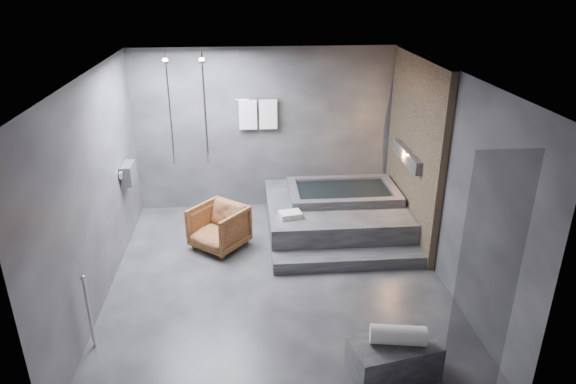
{
  "coord_description": "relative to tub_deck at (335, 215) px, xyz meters",
  "views": [
    {
      "loc": [
        -0.37,
        -6.02,
        3.89
      ],
      "look_at": [
        0.17,
        0.3,
        1.17
      ],
      "focal_mm": 32.0,
      "sensor_mm": 36.0,
      "label": 1
    }
  ],
  "objects": [
    {
      "name": "room",
      "position": [
        -0.65,
        -1.21,
        1.48
      ],
      "size": [
        5.0,
        5.04,
        2.82
      ],
      "color": "#28282A",
      "rests_on": "ground"
    },
    {
      "name": "tub_deck",
      "position": [
        0.0,
        0.0,
        0.0
      ],
      "size": [
        2.2,
        2.0,
        0.5
      ],
      "primitive_type": "cube",
      "color": "#2C2D2F",
      "rests_on": "ground"
    },
    {
      "name": "tub_step",
      "position": [
        0.0,
        -1.18,
        -0.16
      ],
      "size": [
        2.2,
        0.36,
        0.18
      ],
      "primitive_type": "cube",
      "color": "#2C2D2F",
      "rests_on": "ground"
    },
    {
      "name": "deck_towel",
      "position": [
        -0.79,
        -0.55,
        0.29
      ],
      "size": [
        0.36,
        0.29,
        0.09
      ],
      "primitive_type": "cube",
      "rotation": [
        0.0,
        0.0,
        0.21
      ],
      "color": "silver",
      "rests_on": "tub_deck"
    },
    {
      "name": "rolled_towel",
      "position": [
        0.06,
        -3.37,
        0.25
      ],
      "size": [
        0.59,
        0.3,
        0.2
      ],
      "primitive_type": "cylinder",
      "rotation": [
        0.0,
        1.57,
        -0.17
      ],
      "color": "white",
      "rests_on": "concrete_bench"
    },
    {
      "name": "concrete_bench",
      "position": [
        0.04,
        -3.36,
        -0.05
      ],
      "size": [
        0.97,
        0.66,
        0.4
      ],
      "primitive_type": "cube",
      "rotation": [
        0.0,
        0.0,
        0.2
      ],
      "color": "#2F2F31",
      "rests_on": "ground"
    },
    {
      "name": "driftwood_chair",
      "position": [
        -1.87,
        -0.47,
        0.09
      ],
      "size": [
        1.02,
        1.02,
        0.67
      ],
      "primitive_type": "imported",
      "rotation": [
        0.0,
        0.0,
        -0.69
      ],
      "color": "#492712",
      "rests_on": "ground"
    }
  ]
}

